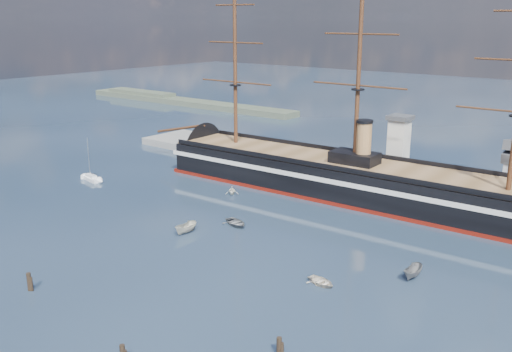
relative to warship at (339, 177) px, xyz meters
The scene contains 12 objects.
ground 20.96m from the warship, 76.56° to the right, with size 600.00×600.00×0.00m, color #182535.
quay 22.15m from the warship, 47.27° to the left, with size 180.00×18.00×2.00m, color slate.
quay_tower 16.19m from the warship, 59.10° to the left, with size 5.00×5.00×15.00m.
shoreline 153.98m from the warship, 150.85° to the left, with size 120.00×10.00×4.00m.
warship is the anchor object (origin of this frame).
sailboat 59.79m from the warship, 151.93° to the right, with size 6.86×3.09×10.59m.
motorboat_a 39.96m from the warship, 103.44° to the right, with size 6.17×2.26×2.47m, color beige.
motorboat_b 30.40m from the warship, 99.14° to the right, with size 3.52×1.41×1.64m, color slate.
motorboat_c 43.59m from the warship, 44.19° to the right, with size 5.97×2.19×2.39m, color slate.
motorboat_d 24.26m from the warship, 140.82° to the right, with size 5.47×2.37×2.01m, color white.
motorboat_e 46.24m from the warship, 62.32° to the right, with size 2.91×1.16×1.36m, color beige.
piling_near_left 69.84m from the warship, 98.89° to the right, with size 0.64×0.64×3.46m, color black.
Camera 1 is at (57.35, -47.22, 38.37)m, focal length 40.00 mm.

